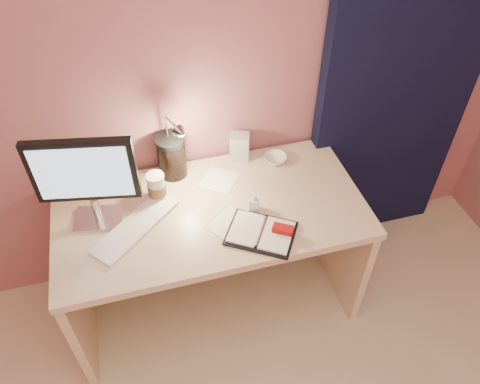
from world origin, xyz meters
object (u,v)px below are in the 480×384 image
object	(u,v)px
planner	(263,232)
coffee_cup	(157,187)
monitor	(86,175)
bowl	(275,159)
lotion_bottle	(254,202)
desk_lamp	(164,147)
desk	(209,230)
keyboard	(136,227)
product_box	(240,146)
dark_jar	(172,158)

from	to	relation	value
planner	coffee_cup	distance (m)	0.53
monitor	bowl	bearing A→B (deg)	22.00
bowl	monitor	bearing A→B (deg)	-169.05
lotion_bottle	desk_lamp	size ratio (longest dim) A/B	0.30
lotion_bottle	coffee_cup	bearing A→B (deg)	154.57
desk	lotion_bottle	bearing A→B (deg)	-34.90
keyboard	lotion_bottle	xyz separation A→B (m)	(0.53, -0.03, 0.04)
planner	product_box	world-z (taller)	product_box
coffee_cup	desk_lamp	distance (m)	0.19
planner	bowl	bearing A→B (deg)	97.43
coffee_cup	product_box	bearing A→B (deg)	21.87
coffee_cup	lotion_bottle	xyz separation A→B (m)	(0.41, -0.19, -0.01)
bowl	product_box	world-z (taller)	product_box
dark_jar	desk_lamp	xyz separation A→B (m)	(-0.03, -0.05, 0.12)
keyboard	product_box	bearing A→B (deg)	-10.06
monitor	bowl	size ratio (longest dim) A/B	3.94
bowl	dark_jar	world-z (taller)	dark_jar
lotion_bottle	desk_lamp	xyz separation A→B (m)	(-0.34, 0.29, 0.16)
monitor	desk_lamp	xyz separation A→B (m)	(0.34, 0.17, -0.06)
dark_jar	product_box	bearing A→B (deg)	5.03
desk	planner	size ratio (longest dim) A/B	3.96
desk	keyboard	world-z (taller)	keyboard
keyboard	bowl	xyz separation A→B (m)	(0.73, 0.26, 0.01)
desk	coffee_cup	size ratio (longest dim) A/B	10.21
product_box	desk_lamp	world-z (taller)	desk_lamp
monitor	dark_jar	bearing A→B (deg)	41.69
monitor	dark_jar	xyz separation A→B (m)	(0.37, 0.22, -0.17)
desk	desk_lamp	distance (m)	0.49
keyboard	planner	distance (m)	0.55
dark_jar	desk_lamp	distance (m)	0.13
keyboard	dark_jar	size ratio (longest dim) A/B	2.27
planner	coffee_cup	world-z (taller)	coffee_cup
bowl	dark_jar	distance (m)	0.51
keyboard	dark_jar	world-z (taller)	dark_jar
planner	product_box	xyz separation A→B (m)	(0.04, 0.52, 0.06)
keyboard	bowl	size ratio (longest dim) A/B	3.82
desk_lamp	planner	bearing A→B (deg)	-72.61
coffee_cup	desk_lamp	bearing A→B (deg)	55.42
dark_jar	product_box	distance (m)	0.34
planner	product_box	distance (m)	0.52
product_box	monitor	bearing A→B (deg)	-141.82
monitor	lotion_bottle	world-z (taller)	monitor
coffee_cup	bowl	bearing A→B (deg)	9.14
keyboard	desk_lamp	bearing A→B (deg)	12.82
lotion_bottle	dark_jar	distance (m)	0.46
coffee_cup	product_box	size ratio (longest dim) A/B	0.97
desk	planner	bearing A→B (deg)	-56.94
monitor	lotion_bottle	bearing A→B (deg)	0.94
dark_jar	product_box	world-z (taller)	dark_jar
keyboard	coffee_cup	xyz separation A→B (m)	(0.12, 0.16, 0.06)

